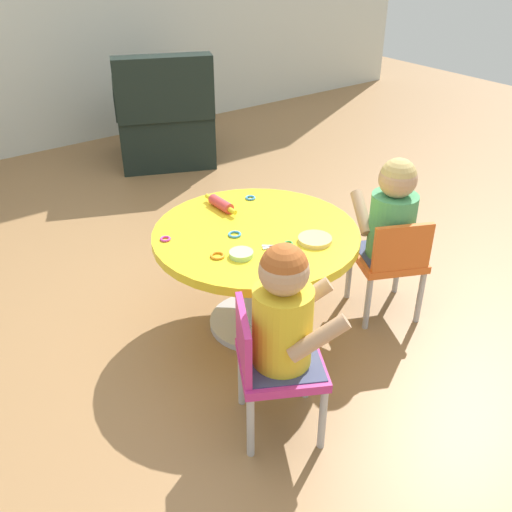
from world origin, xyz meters
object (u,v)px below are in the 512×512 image
seated_child_right (393,212)px  rolling_pin (220,204)px  craft_table (256,254)px  armchair_dark (165,122)px  craft_scissors (283,246)px  child_chair_right (390,259)px  seated_child_left (284,311)px  child_chair_left (272,364)px

seated_child_right → rolling_pin: (-0.58, 0.54, -0.00)m
craft_table → armchair_dark: 2.26m
rolling_pin → craft_scissors: 0.45m
craft_table → child_chair_right: 0.64m
seated_child_left → child_chair_right: (0.85, 0.26, -0.23)m
craft_table → craft_scissors: 0.21m
seated_child_left → seated_child_right: bearing=18.9°
child_chair_right → armchair_dark: armchair_dark is taller
craft_table → craft_scissors: (0.01, -0.17, 0.12)m
child_chair_left → craft_table: bearing=58.7°
armchair_dark → craft_scissors: (-0.69, -2.33, 0.20)m
child_chair_left → seated_child_right: size_ratio=1.05×
seated_child_left → seated_child_right: size_ratio=1.00×
craft_scissors → child_chair_left: bearing=-132.8°
seated_child_right → craft_scissors: 0.57m
seated_child_left → armchair_dark: 2.90m
child_chair_left → child_chair_right: bearing=15.2°
craft_table → child_chair_left: (-0.33, -0.54, -0.08)m
child_chair_right → craft_table: bearing=151.8°
rolling_pin → child_chair_right: bearing=-45.6°
armchair_dark → craft_table: bearing=-108.1°
craft_table → craft_scissors: size_ratio=6.37×
seated_child_left → child_chair_right: seated_child_left is taller
child_chair_right → armchair_dark: bearing=86.6°
child_chair_left → child_chair_right: same height
child_chair_right → rolling_pin: 0.83m
child_chair_left → craft_scissors: 0.54m
seated_child_right → armchair_dark: size_ratio=0.54×
craft_scissors → child_chair_right: bearing=-12.8°
seated_child_left → craft_scissors: size_ratio=3.59×
child_chair_left → rolling_pin: size_ratio=2.33×
child_chair_right → child_chair_left: bearing=-164.8°
rolling_pin → craft_scissors: size_ratio=1.62×
armchair_dark → seated_child_right: bearing=-93.1°
rolling_pin → seated_child_left: bearing=-109.2°
rolling_pin → craft_scissors: (0.01, -0.45, -0.02)m
craft_table → armchair_dark: size_ratio=0.96×
craft_table → child_chair_left: child_chair_left is taller
seated_child_right → armchair_dark: (0.13, 2.41, -0.22)m
seated_child_right → rolling_pin: seated_child_right is taller
craft_table → child_chair_left: size_ratio=1.69×
armchair_dark → craft_scissors: size_ratio=6.60×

